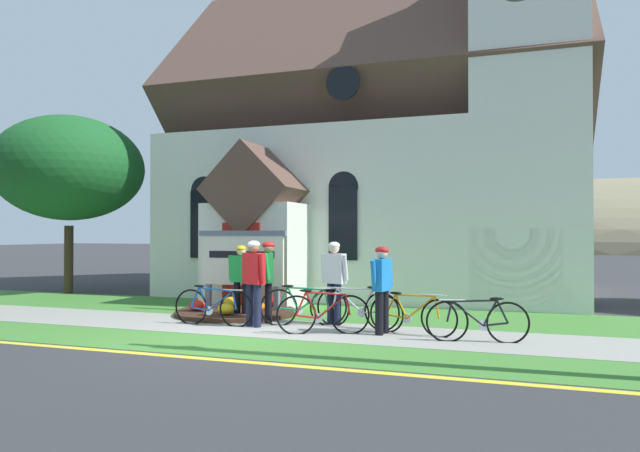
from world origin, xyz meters
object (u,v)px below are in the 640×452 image
object	(u,v)px
bicycle_black	(303,306)
cyclist_in_blue_jersey	(241,276)
bicycle_orange	(323,313)
cyclist_in_orange_jersey	(254,276)
bicycle_yellow	(478,321)
cyclist_in_red_jersey	(334,276)
yard_deciduous_tree	(69,169)
bicycle_green	(412,315)
cyclist_in_yellow_jersey	(269,275)
church_sign	(242,260)
bicycle_white	(213,307)
cyclist_in_green_jersey	(382,283)
bicycle_red	(357,308)

from	to	relation	value
bicycle_black	cyclist_in_blue_jersey	size ratio (longest dim) A/B	1.03
bicycle_orange	cyclist_in_orange_jersey	xyz separation A→B (m)	(-1.54, 0.32, 0.62)
bicycle_yellow	cyclist_in_red_jersey	bearing A→B (deg)	159.85
bicycle_yellow	yard_deciduous_tree	xyz separation A→B (m)	(-12.34, 4.06, 3.46)
cyclist_in_red_jersey	bicycle_green	bearing A→B (deg)	-20.99
bicycle_orange	cyclist_in_yellow_jersey	xyz separation A→B (m)	(-1.48, 0.89, 0.60)
yard_deciduous_tree	church_sign	bearing A→B (deg)	-16.95
cyclist_in_blue_jersey	cyclist_in_yellow_jersey	size ratio (longest dim) A/B	0.94
bicycle_black	bicycle_yellow	distance (m)	3.48
bicycle_orange	cyclist_in_orange_jersey	distance (m)	1.69
bicycle_yellow	cyclist_in_yellow_jersey	size ratio (longest dim) A/B	1.01
bicycle_yellow	cyclist_in_orange_jersey	world-z (taller)	cyclist_in_orange_jersey
cyclist_in_red_jersey	cyclist_in_yellow_jersey	distance (m)	1.36
church_sign	cyclist_in_orange_jersey	world-z (taller)	church_sign
bicycle_white	cyclist_in_blue_jersey	distance (m)	1.23
bicycle_yellow	yard_deciduous_tree	size ratio (longest dim) A/B	0.31
church_sign	cyclist_in_red_jersey	distance (m)	2.68
church_sign	cyclist_in_yellow_jersey	bearing A→B (deg)	-44.14
bicycle_black	church_sign	bearing A→B (deg)	148.08
bicycle_white	cyclist_in_orange_jersey	xyz separation A→B (m)	(0.84, 0.12, 0.62)
bicycle_black	cyclist_in_yellow_jersey	distance (m)	1.00
yard_deciduous_tree	cyclist_in_blue_jersey	bearing A→B (deg)	-21.31
cyclist_in_red_jersey	yard_deciduous_tree	bearing A→B (deg)	162.40
church_sign	cyclist_in_orange_jersey	distance (m)	2.06
bicycle_black	cyclist_in_red_jersey	size ratio (longest dim) A/B	0.98
church_sign	cyclist_in_green_jersey	xyz separation A→B (m)	(3.69, -1.71, -0.30)
bicycle_white	bicycle_red	bearing A→B (deg)	13.69
cyclist_in_green_jersey	yard_deciduous_tree	distance (m)	11.67
bicycle_black	bicycle_white	bearing A→B (deg)	-160.65
yard_deciduous_tree	bicycle_red	bearing A→B (deg)	-18.06
bicycle_black	bicycle_yellow	world-z (taller)	bicycle_black
cyclist_in_blue_jersey	yard_deciduous_tree	bearing A→B (deg)	158.69
bicycle_yellow	cyclist_in_yellow_jersey	bearing A→B (deg)	169.31
church_sign	yard_deciduous_tree	world-z (taller)	yard_deciduous_tree
church_sign	cyclist_in_green_jersey	world-z (taller)	church_sign
church_sign	bicycle_black	xyz separation A→B (m)	(1.98, -1.23, -0.84)
bicycle_yellow	cyclist_in_yellow_jersey	world-z (taller)	cyclist_in_yellow_jersey
cyclist_in_orange_jersey	yard_deciduous_tree	xyz separation A→B (m)	(-8.06, 3.83, 2.83)
church_sign	cyclist_in_blue_jersey	xyz separation A→B (m)	(0.34, -0.73, -0.31)
cyclist_in_yellow_jersey	yard_deciduous_tree	size ratio (longest dim) A/B	0.31
bicycle_white	bicycle_red	xyz separation A→B (m)	(2.79, 0.68, 0.01)
bicycle_orange	cyclist_in_blue_jersey	world-z (taller)	cyclist_in_blue_jersey
bicycle_orange	cyclist_in_blue_jersey	bearing A→B (deg)	150.50
cyclist_in_blue_jersey	bicycle_yellow	bearing A→B (deg)	-13.50
bicycle_green	yard_deciduous_tree	xyz separation A→B (m)	(-11.15, 3.65, 3.47)
bicycle_red	cyclist_in_blue_jersey	xyz separation A→B (m)	(-2.72, 0.42, 0.53)
bicycle_red	bicycle_yellow	xyz separation A→B (m)	(2.32, -0.79, -0.02)
bicycle_green	cyclist_in_orange_jersey	distance (m)	3.16
bicycle_black	yard_deciduous_tree	xyz separation A→B (m)	(-8.93, 3.35, 3.45)
cyclist_in_green_jersey	cyclist_in_orange_jersey	distance (m)	2.57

